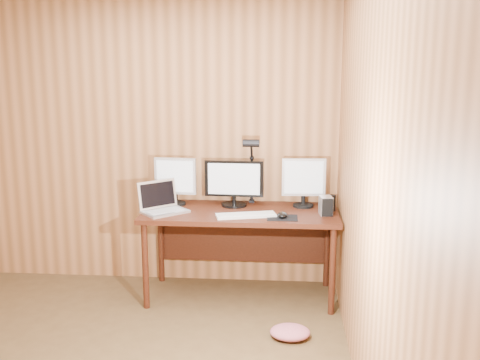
# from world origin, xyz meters

# --- Properties ---
(room_shell) EXTENTS (4.00, 4.00, 4.00)m
(room_shell) POSITION_xyz_m (0.00, 0.00, 1.25)
(room_shell) COLOR #523A1F
(room_shell) RESTS_ON ground
(desk) EXTENTS (1.60, 0.70, 0.75)m
(desk) POSITION_xyz_m (0.93, 1.70, 0.63)
(desk) COLOR #3A170C
(desk) RESTS_ON floor
(monitor_center) EXTENTS (0.50, 0.22, 0.39)m
(monitor_center) POSITION_xyz_m (0.86, 1.79, 0.95)
(monitor_center) COLOR black
(monitor_center) RESTS_ON desk
(monitor_left) EXTENTS (0.36, 0.17, 0.41)m
(monitor_left) POSITION_xyz_m (0.36, 1.79, 0.97)
(monitor_left) COLOR black
(monitor_left) RESTS_ON desk
(monitor_right) EXTENTS (0.37, 0.17, 0.41)m
(monitor_right) POSITION_xyz_m (1.45, 1.81, 0.97)
(monitor_right) COLOR black
(monitor_right) RESTS_ON desk
(laptop) EXTENTS (0.43, 0.43, 0.25)m
(laptop) POSITION_xyz_m (0.29, 1.56, 0.81)
(laptop) COLOR silver
(laptop) RESTS_ON desk
(keyboard) EXTENTS (0.49, 0.26, 0.02)m
(keyboard) POSITION_xyz_m (0.99, 1.46, 0.76)
(keyboard) COLOR white
(keyboard) RESTS_ON desk
(mousepad) EXTENTS (0.24, 0.20, 0.00)m
(mousepad) POSITION_xyz_m (1.28, 1.44, 0.75)
(mousepad) COLOR black
(mousepad) RESTS_ON desk
(mouse) EXTENTS (0.09, 0.13, 0.04)m
(mouse) POSITION_xyz_m (1.28, 1.44, 0.77)
(mouse) COLOR black
(mouse) RESTS_ON mousepad
(hard_drive) EXTENTS (0.11, 0.15, 0.15)m
(hard_drive) POSITION_xyz_m (1.62, 1.56, 0.82)
(hard_drive) COLOR silver
(hard_drive) RESTS_ON desk
(phone) EXTENTS (0.08, 0.11, 0.01)m
(phone) POSITION_xyz_m (1.02, 1.49, 0.76)
(phone) COLOR silver
(phone) RESTS_ON desk
(speaker) EXTENTS (0.05, 0.05, 0.13)m
(speaker) POSITION_xyz_m (1.68, 1.69, 0.82)
(speaker) COLOR black
(speaker) RESTS_ON desk
(desk_lamp) EXTENTS (0.14, 0.20, 0.61)m
(desk_lamp) POSITION_xyz_m (1.00, 1.86, 1.13)
(desk_lamp) COLOR black
(desk_lamp) RESTS_ON desk
(fabric_pile) EXTENTS (0.34, 0.30, 0.09)m
(fabric_pile) POSITION_xyz_m (1.34, 0.91, 0.05)
(fabric_pile) COLOR #B85968
(fabric_pile) RESTS_ON floor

